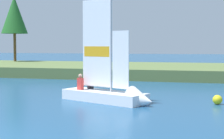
{
  "coord_description": "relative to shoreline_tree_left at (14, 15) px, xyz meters",
  "views": [
    {
      "loc": [
        6.8,
        -8.79,
        2.77
      ],
      "look_at": [
        0.96,
        13.4,
        1.2
      ],
      "focal_mm": 58.65,
      "sensor_mm": 36.0,
      "label": 1
    }
  ],
  "objects": [
    {
      "name": "shoreline_tree_left",
      "position": [
        0.0,
        0.0,
        0.0
      ],
      "size": [
        2.94,
        2.94,
        7.33
      ],
      "color": "brown",
      "rests_on": "shore_bank"
    },
    {
      "name": "sailboat",
      "position": [
        16.85,
        -20.35,
        -5.65
      ],
      "size": [
        5.1,
        3.25,
        5.52
      ],
      "rotation": [
        0.0,
        0.0,
        -0.42
      ],
      "color": "white",
      "rests_on": "ground"
    },
    {
      "name": "channel_buoy",
      "position": [
        21.54,
        -19.62,
        -5.86
      ],
      "size": [
        0.44,
        0.44,
        0.44
      ],
      "primitive_type": "sphere",
      "color": "yellow",
      "rests_on": "ground"
    },
    {
      "name": "shore_bank",
      "position": [
        14.29,
        -4.05,
        -5.64
      ],
      "size": [
        80.0,
        12.12,
        0.88
      ],
      "primitive_type": "cube",
      "color": "#5B703D",
      "rests_on": "ground"
    }
  ]
}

